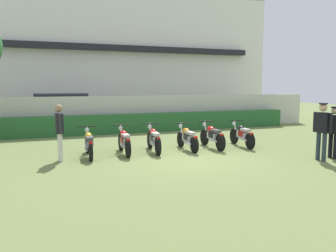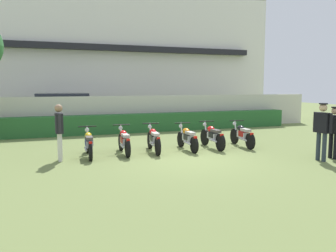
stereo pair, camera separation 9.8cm
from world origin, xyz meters
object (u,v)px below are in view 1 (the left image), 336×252
Objects in this scene: motorcycle_in_row_3 at (187,138)px; motorcycle_in_row_5 at (242,135)px; motorcycle_in_row_4 at (212,136)px; officer_0 at (322,126)px; motorcycle_in_row_2 at (154,139)px; inspector_person at (59,127)px; motorcycle_in_row_1 at (124,141)px; parked_car at (64,111)px; motorcycle_in_row_0 at (89,143)px; officer_1 at (334,128)px.

motorcycle_in_row_3 is 0.98× the size of motorcycle_in_row_5.
motorcycle_in_row_4 is 1.03× the size of motorcycle_in_row_5.
motorcycle_in_row_5 is 1.08× the size of officer_0.
inspector_person is (-3.14, -0.35, 0.58)m from motorcycle_in_row_2.
motorcycle_in_row_4 is at bearing -84.83° from motorcycle_in_row_2.
motorcycle_in_row_1 is at bearing 9.97° from inspector_person.
motorcycle_in_row_3 is at bearing -64.40° from parked_car.
motorcycle_in_row_0 is at bearing 91.77° from motorcycle_in_row_3.
motorcycle_in_row_4 is at bearing -44.11° from officer_1.
parked_car reaches higher than motorcycle_in_row_3.
motorcycle_in_row_4 is 4.07m from officer_1.
motorcycle_in_row_1 is 1.09× the size of inspector_person.
motorcycle_in_row_3 is (3.52, -8.27, -0.50)m from parked_car.
inspector_person reaches higher than motorcycle_in_row_0.
officer_1 is at bearing -54.81° from parked_car.
officer_0 is at bearing -117.46° from motorcycle_in_row_1.
motorcycle_in_row_4 is at bearing -87.92° from motorcycle_in_row_1.
motorcycle_in_row_2 is 3.48m from motorcycle_in_row_5.
motorcycle_in_row_3 is (1.24, -0.08, -0.01)m from motorcycle_in_row_2.
motorcycle_in_row_2 is at bearing -71.92° from parked_car.
motorcycle_in_row_4 is 5.44m from inspector_person.
motorcycle_in_row_1 is at bearing -32.96° from officer_0.
motorcycle_in_row_0 is at bearing 18.45° from inspector_person.
motorcycle_in_row_4 reaches higher than motorcycle_in_row_2.
inspector_person reaches higher than motorcycle_in_row_4.
motorcycle_in_row_5 is at bearing -59.02° from officer_1.
motorcycle_in_row_1 is at bearing 95.43° from motorcycle_in_row_2.
motorcycle_in_row_4 is at bearing -86.54° from motorcycle_in_row_3.
officer_0 is at bearing -20.95° from inspector_person.
officer_0 reaches higher than motorcycle_in_row_0.
officer_0 is (2.07, -3.15, 0.61)m from motorcycle_in_row_4.
motorcycle_in_row_3 is 1.14× the size of officer_1.
officer_1 is (0.61, 0.13, -0.10)m from officer_0.
parked_car is at bearing 31.31° from motorcycle_in_row_4.
parked_car is at bearing 12.13° from motorcycle_in_row_1.
motorcycle_in_row_1 is 4.52m from motorcycle_in_row_5.
parked_car is 2.64× the size of inspector_person.
motorcycle_in_row_0 is 1.01× the size of motorcycle_in_row_5.
officer_0 reaches higher than motorcycle_in_row_3.
motorcycle_in_row_5 is at bearing -89.75° from motorcycle_in_row_3.
motorcycle_in_row_5 reaches higher than motorcycle_in_row_0.
motorcycle_in_row_0 is (0.05, -8.23, -0.49)m from parked_car.
motorcycle_in_row_2 is 1.25m from motorcycle_in_row_3.
motorcycle_in_row_2 is at bearing -38.48° from officer_0.
motorcycle_in_row_1 is 2.29m from motorcycle_in_row_3.
officer_1 reaches higher than motorcycle_in_row_1.
motorcycle_in_row_2 is at bearing 90.95° from motorcycle_in_row_4.
inspector_person is 1.06× the size of officer_1.
inspector_person is (-4.39, -0.27, 0.60)m from motorcycle_in_row_3.
parked_car reaches higher than officer_0.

